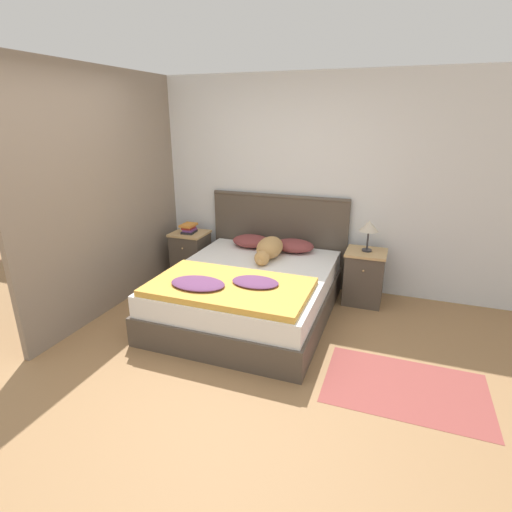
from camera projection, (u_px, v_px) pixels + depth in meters
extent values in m
plane|color=#997047|center=(203.00, 364.00, 3.52)|extent=(16.00, 16.00, 0.00)
cube|color=silver|center=(278.00, 183.00, 4.98)|extent=(9.00, 0.06, 2.55)
cube|color=gray|center=(122.00, 190.00, 4.51)|extent=(0.06, 3.10, 2.55)
cube|color=#4C4238|center=(250.00, 302.00, 4.36)|extent=(1.68, 2.03, 0.30)
cube|color=white|center=(249.00, 280.00, 4.27)|extent=(1.62, 1.97, 0.22)
cube|color=#4C4238|center=(278.00, 240.00, 5.14)|extent=(1.76, 0.04, 1.12)
cylinder|color=#4C4238|center=(279.00, 197.00, 4.95)|extent=(1.76, 0.06, 0.06)
cube|color=#4C4238|center=(191.00, 256.00, 5.34)|extent=(0.42, 0.40, 0.60)
cube|color=tan|center=(190.00, 233.00, 5.23)|extent=(0.45, 0.42, 0.03)
sphere|color=tan|center=(182.00, 248.00, 5.10)|extent=(0.02, 0.02, 0.02)
cube|color=#4C4238|center=(364.00, 278.00, 4.60)|extent=(0.42, 0.40, 0.60)
cube|color=tan|center=(366.00, 253.00, 4.50)|extent=(0.45, 0.42, 0.03)
sphere|color=tan|center=(363.00, 271.00, 4.36)|extent=(0.02, 0.02, 0.02)
ellipsoid|color=brown|center=(252.00, 241.00, 5.00)|extent=(0.48, 0.35, 0.15)
ellipsoid|color=brown|center=(294.00, 246.00, 4.82)|extent=(0.48, 0.35, 0.15)
cube|color=gold|center=(230.00, 287.00, 3.77)|extent=(1.51, 0.88, 0.06)
ellipsoid|color=#663860|center=(198.00, 283.00, 3.72)|extent=(0.53, 0.35, 0.05)
ellipsoid|color=#663860|center=(255.00, 282.00, 3.76)|extent=(0.45, 0.31, 0.05)
ellipsoid|color=tan|center=(270.00, 248.00, 4.60)|extent=(0.28, 0.47, 0.24)
sphere|color=tan|center=(262.00, 258.00, 4.37)|extent=(0.17, 0.17, 0.17)
ellipsoid|color=tan|center=(260.00, 261.00, 4.31)|extent=(0.08, 0.09, 0.07)
cone|color=tan|center=(258.00, 252.00, 4.38)|extent=(0.05, 0.05, 0.06)
cone|color=tan|center=(266.00, 253.00, 4.35)|extent=(0.05, 0.05, 0.06)
ellipsoid|color=tan|center=(278.00, 248.00, 4.78)|extent=(0.15, 0.21, 0.09)
cube|color=#232328|center=(189.00, 232.00, 5.20)|extent=(0.18, 0.22, 0.03)
cube|color=#703D7F|center=(190.00, 230.00, 5.20)|extent=(0.14, 0.18, 0.03)
cube|color=#AD2D28|center=(189.00, 227.00, 5.21)|extent=(0.13, 0.19, 0.03)
cube|color=orange|center=(188.00, 225.00, 5.20)|extent=(0.17, 0.23, 0.03)
cylinder|color=#2D2D33|center=(367.00, 250.00, 4.50)|extent=(0.11, 0.11, 0.02)
cylinder|color=#2D2D33|center=(368.00, 240.00, 4.46)|extent=(0.02, 0.02, 0.21)
cone|color=beige|center=(369.00, 226.00, 4.41)|extent=(0.21, 0.21, 0.12)
cube|color=#93423D|center=(405.00, 388.00, 3.20)|extent=(1.26, 0.81, 0.00)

